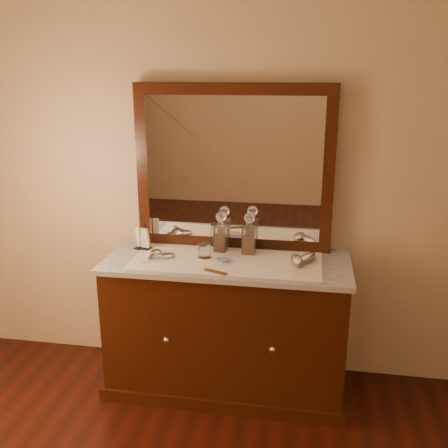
{
  "coord_description": "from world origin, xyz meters",
  "views": [
    {
      "loc": [
        0.45,
        -0.8,
        1.92
      ],
      "look_at": [
        0.0,
        1.85,
        1.1
      ],
      "focal_mm": 40.78,
      "sensor_mm": 36.0,
      "label": 1
    }
  ],
  "objects_px": {
    "comb": "(216,272)",
    "decanter_right": "(249,238)",
    "brush_far": "(308,258)",
    "napkin_rack": "(143,239)",
    "mirror_frame": "(234,168)",
    "brush_near": "(297,261)",
    "decanter_left": "(221,236)",
    "pin_dish": "(223,260)",
    "dresser_cabinet": "(227,327)",
    "hand_mirror_inner": "(163,256)",
    "hand_mirror_outer": "(155,253)"
  },
  "relations": [
    {
      "from": "mirror_frame",
      "to": "napkin_rack",
      "type": "relative_size",
      "value": 7.75
    },
    {
      "from": "mirror_frame",
      "to": "decanter_right",
      "type": "distance_m",
      "value": 0.43
    },
    {
      "from": "mirror_frame",
      "to": "comb",
      "type": "xyz_separation_m",
      "value": [
        -0.03,
        -0.46,
        -0.49
      ]
    },
    {
      "from": "mirror_frame",
      "to": "pin_dish",
      "type": "xyz_separation_m",
      "value": [
        -0.02,
        -0.29,
        -0.49
      ]
    },
    {
      "from": "decanter_left",
      "to": "brush_near",
      "type": "relative_size",
      "value": 1.51
    },
    {
      "from": "decanter_right",
      "to": "brush_far",
      "type": "distance_m",
      "value": 0.37
    },
    {
      "from": "napkin_rack",
      "to": "comb",
      "type": "bearing_deg",
      "value": -31.13
    },
    {
      "from": "decanter_left",
      "to": "hand_mirror_outer",
      "type": "xyz_separation_m",
      "value": [
        -0.39,
        -0.12,
        -0.09
      ]
    },
    {
      "from": "decanter_right",
      "to": "hand_mirror_inner",
      "type": "distance_m",
      "value": 0.52
    },
    {
      "from": "brush_near",
      "to": "hand_mirror_inner",
      "type": "xyz_separation_m",
      "value": [
        -0.78,
        -0.03,
        -0.01
      ]
    },
    {
      "from": "pin_dish",
      "to": "napkin_rack",
      "type": "xyz_separation_m",
      "value": [
        -0.53,
        0.14,
        0.05
      ]
    },
    {
      "from": "pin_dish",
      "to": "dresser_cabinet",
      "type": "bearing_deg",
      "value": 66.13
    },
    {
      "from": "mirror_frame",
      "to": "brush_near",
      "type": "distance_m",
      "value": 0.68
    },
    {
      "from": "napkin_rack",
      "to": "hand_mirror_inner",
      "type": "distance_m",
      "value": 0.23
    },
    {
      "from": "napkin_rack",
      "to": "hand_mirror_inner",
      "type": "relative_size",
      "value": 0.8
    },
    {
      "from": "brush_near",
      "to": "hand_mirror_inner",
      "type": "bearing_deg",
      "value": -177.84
    },
    {
      "from": "brush_far",
      "to": "hand_mirror_inner",
      "type": "relative_size",
      "value": 0.87
    },
    {
      "from": "hand_mirror_outer",
      "to": "hand_mirror_inner",
      "type": "relative_size",
      "value": 0.95
    },
    {
      "from": "decanter_right",
      "to": "decanter_left",
      "type": "bearing_deg",
      "value": 175.95
    },
    {
      "from": "comb",
      "to": "hand_mirror_inner",
      "type": "bearing_deg",
      "value": 175.31
    },
    {
      "from": "napkin_rack",
      "to": "brush_near",
      "type": "xyz_separation_m",
      "value": [
        0.95,
        -0.11,
        -0.04
      ]
    },
    {
      "from": "comb",
      "to": "decanter_right",
      "type": "height_order",
      "value": "decanter_right"
    },
    {
      "from": "decanter_left",
      "to": "brush_far",
      "type": "xyz_separation_m",
      "value": [
        0.53,
        -0.09,
        -0.07
      ]
    },
    {
      "from": "pin_dish",
      "to": "napkin_rack",
      "type": "height_order",
      "value": "napkin_rack"
    },
    {
      "from": "comb",
      "to": "hand_mirror_outer",
      "type": "distance_m",
      "value": 0.48
    },
    {
      "from": "comb",
      "to": "mirror_frame",
      "type": "bearing_deg",
      "value": 107.99
    },
    {
      "from": "brush_far",
      "to": "napkin_rack",
      "type": "bearing_deg",
      "value": 176.8
    },
    {
      "from": "mirror_frame",
      "to": "brush_near",
      "type": "xyz_separation_m",
      "value": [
        0.41,
        -0.26,
        -0.47
      ]
    },
    {
      "from": "napkin_rack",
      "to": "brush_far",
      "type": "height_order",
      "value": "napkin_rack"
    },
    {
      "from": "dresser_cabinet",
      "to": "brush_far",
      "type": "relative_size",
      "value": 8.34
    },
    {
      "from": "dresser_cabinet",
      "to": "decanter_right",
      "type": "xyz_separation_m",
      "value": [
        0.12,
        0.13,
        0.54
      ]
    },
    {
      "from": "mirror_frame",
      "to": "hand_mirror_inner",
      "type": "relative_size",
      "value": 6.19
    },
    {
      "from": "dresser_cabinet",
      "to": "brush_far",
      "type": "xyz_separation_m",
      "value": [
        0.47,
        0.04,
        0.47
      ]
    },
    {
      "from": "mirror_frame",
      "to": "brush_near",
      "type": "relative_size",
      "value": 7.3
    },
    {
      "from": "mirror_frame",
      "to": "decanter_right",
      "type": "xyz_separation_m",
      "value": [
        0.12,
        -0.12,
        -0.4
      ]
    },
    {
      "from": "hand_mirror_outer",
      "to": "mirror_frame",
      "type": "bearing_deg",
      "value": 27.31
    },
    {
      "from": "comb",
      "to": "hand_mirror_inner",
      "type": "height_order",
      "value": "hand_mirror_inner"
    },
    {
      "from": "decanter_left",
      "to": "brush_far",
      "type": "distance_m",
      "value": 0.54
    },
    {
      "from": "dresser_cabinet",
      "to": "napkin_rack",
      "type": "distance_m",
      "value": 0.75
    },
    {
      "from": "dresser_cabinet",
      "to": "brush_near",
      "type": "xyz_separation_m",
      "value": [
        0.41,
        -0.01,
        0.47
      ]
    },
    {
      "from": "decanter_left",
      "to": "brush_near",
      "type": "height_order",
      "value": "decanter_left"
    },
    {
      "from": "dresser_cabinet",
      "to": "mirror_frame",
      "type": "height_order",
      "value": "mirror_frame"
    },
    {
      "from": "hand_mirror_outer",
      "to": "hand_mirror_inner",
      "type": "distance_m",
      "value": 0.09
    },
    {
      "from": "comb",
      "to": "brush_near",
      "type": "height_order",
      "value": "brush_near"
    },
    {
      "from": "comb",
      "to": "napkin_rack",
      "type": "distance_m",
      "value": 0.61
    },
    {
      "from": "pin_dish",
      "to": "napkin_rack",
      "type": "bearing_deg",
      "value": 164.87
    },
    {
      "from": "mirror_frame",
      "to": "brush_near",
      "type": "height_order",
      "value": "mirror_frame"
    },
    {
      "from": "dresser_cabinet",
      "to": "pin_dish",
      "type": "height_order",
      "value": "pin_dish"
    },
    {
      "from": "pin_dish",
      "to": "hand_mirror_inner",
      "type": "bearing_deg",
      "value": -179.89
    },
    {
      "from": "decanter_left",
      "to": "hand_mirror_outer",
      "type": "height_order",
      "value": "decanter_left"
    }
  ]
}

